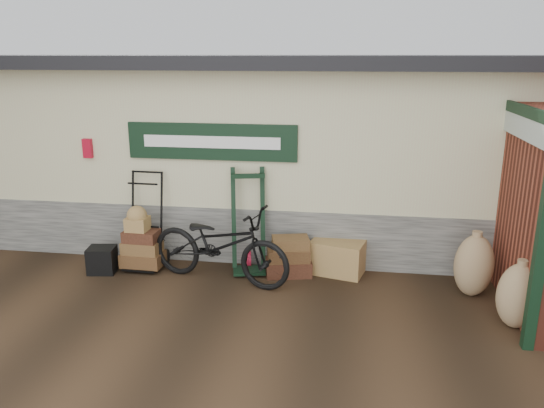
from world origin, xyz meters
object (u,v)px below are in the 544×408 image
Objects in this scene: black_trunk at (102,260)px; green_barrow at (248,221)px; porter_trolley at (145,219)px; suitcase_stack at (288,256)px; bicycle at (220,240)px; wicker_hamper at (337,257)px.

green_barrow is at bearing 10.98° from black_trunk.
porter_trolley reaches higher than suitcase_stack.
black_trunk is at bearing -145.70° from porter_trolley.
suitcase_stack is 0.31× the size of bicycle.
porter_trolley is 1.95× the size of wicker_hamper.
porter_trolley is at bearing 32.30° from black_trunk.
bicycle is (1.29, -0.42, -0.12)m from porter_trolley.
porter_trolley is at bearing -177.11° from wicker_hamper.
wicker_hamper is (1.35, 0.09, -0.54)m from green_barrow.
green_barrow is 2.35× the size of suitcase_stack.
suitcase_stack is at bearing -166.29° from wicker_hamper.
porter_trolley is 0.95× the size of green_barrow.
wicker_hamper is at bearing -57.22° from bicycle.
suitcase_stack is (0.62, -0.09, -0.49)m from green_barrow.
suitcase_stack is at bearing -20.95° from green_barrow.
green_barrow is 0.60m from bicycle.
suitcase_stack is at bearing 6.84° from black_trunk.
bicycle is at bearing -161.34° from wicker_hamper.
bicycle is at bearing -157.75° from suitcase_stack.
black_trunk is at bearing 102.48° from bicycle.
suitcase_stack is 0.75m from wicker_hamper.
black_trunk is 0.18× the size of bicycle.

